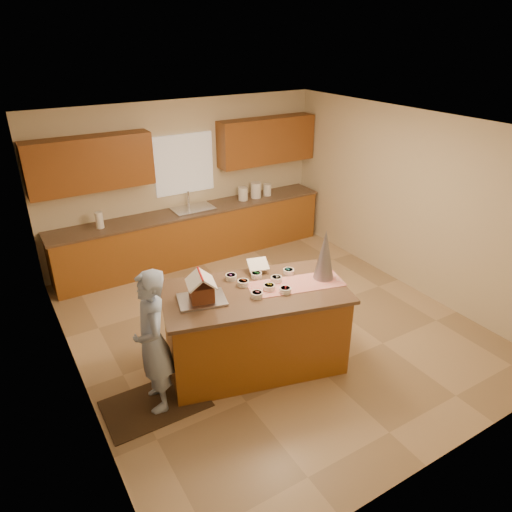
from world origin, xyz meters
name	(u,v)px	position (x,y,z in m)	size (l,w,h in m)	color
floor	(270,324)	(0.00, 0.00, 0.00)	(5.50, 5.50, 0.00)	tan
ceiling	(273,127)	(0.00, 0.00, 2.70)	(5.50, 5.50, 0.00)	silver
wall_back	(184,181)	(0.00, 2.75, 1.35)	(5.50, 5.50, 0.00)	beige
wall_front	(453,350)	(0.00, -2.75, 1.35)	(5.50, 5.50, 0.00)	beige
wall_left	(65,285)	(-2.50, 0.00, 1.35)	(5.50, 5.50, 0.00)	beige
wall_right	(410,202)	(2.50, 0.00, 1.35)	(5.50, 5.50, 0.00)	beige
stone_accent	(87,332)	(-2.48, -0.80, 1.25)	(2.50, 2.50, 0.00)	gray
window_curtain	(184,164)	(0.00, 2.72, 1.65)	(1.05, 0.03, 1.00)	white
back_counter_base	(195,235)	(0.00, 2.45, 0.44)	(4.80, 0.60, 0.88)	brown
back_counter_top	(193,211)	(0.00, 2.45, 0.90)	(4.85, 0.63, 0.04)	brown
upper_cabinet_left	(90,164)	(-1.55, 2.57, 1.90)	(1.85, 0.35, 0.80)	brown
upper_cabinet_right	(267,141)	(1.55, 2.57, 1.90)	(1.85, 0.35, 0.80)	brown
sink	(193,211)	(0.00, 2.45, 0.89)	(0.70, 0.45, 0.12)	silver
faucet	(188,199)	(0.00, 2.63, 1.06)	(0.03, 0.03, 0.28)	silver
island_base	(254,330)	(-0.61, -0.61, 0.49)	(2.01, 1.01, 0.98)	brown
island_top	(254,292)	(-0.61, -0.61, 1.01)	(2.10, 1.10, 0.04)	brown
table_runner	(296,284)	(-0.12, -0.74, 1.03)	(1.12, 0.40, 0.01)	red
baking_tray	(202,300)	(-1.22, -0.51, 1.04)	(0.51, 0.38, 0.03)	silver
cookbook	(258,264)	(-0.34, -0.24, 1.13)	(0.25, 0.02, 0.20)	white
tinsel_tree	(325,255)	(0.25, -0.78, 1.34)	(0.25, 0.25, 0.61)	#AEAEBA
rug	(156,404)	(-1.90, -0.66, 0.01)	(1.09, 0.71, 0.01)	black
boy	(153,342)	(-1.85, -0.66, 0.82)	(0.59, 0.39, 1.61)	#9DB6DF
canister_a	(243,194)	(0.98, 2.45, 1.04)	(0.17, 0.17, 0.24)	white
canister_b	(256,190)	(1.25, 2.45, 1.06)	(0.19, 0.19, 0.28)	white
canister_c	(267,190)	(1.50, 2.45, 1.03)	(0.15, 0.15, 0.21)	white
paper_towel	(99,220)	(-1.57, 2.45, 1.05)	(0.12, 0.12, 0.26)	white
gingerbread_house	(201,289)	(-1.22, -0.51, 1.17)	(0.38, 0.38, 0.32)	#572316
candy_bowls	(263,282)	(-0.45, -0.54, 1.06)	(0.80, 0.72, 0.06)	purple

